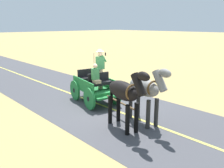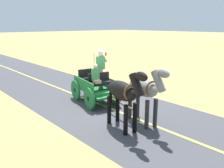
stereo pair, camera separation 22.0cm
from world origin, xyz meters
name	(u,v)px [view 2 (the right image)]	position (x,y,z in m)	size (l,w,h in m)	color
ground_plane	(105,107)	(0.00, 0.00, 0.00)	(200.00, 200.00, 0.00)	tan
road_surface	(105,107)	(0.00, 0.00, 0.00)	(5.23, 160.00, 0.01)	#424247
road_centre_stripe	(105,106)	(0.00, 0.00, 0.01)	(0.12, 160.00, 0.00)	#DBCC4C
horse_drawn_carriage	(96,85)	(-0.06, -0.77, 0.82)	(1.88, 4.51, 2.50)	#1E7233
horse_near_side	(145,89)	(0.12, 2.29, 1.32)	(0.93, 2.14, 2.21)	gray
horse_off_side	(123,93)	(1.01, 2.10, 1.32)	(0.87, 2.15, 2.21)	black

